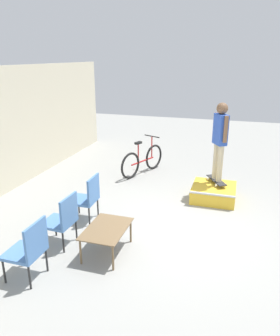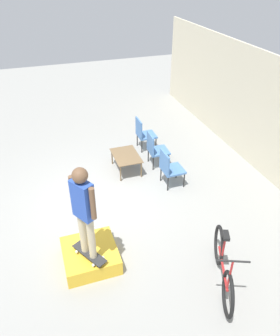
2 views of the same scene
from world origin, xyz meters
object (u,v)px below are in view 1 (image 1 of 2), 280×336
Objects in this scene: patio_chair_center at (63,218)px; patio_chair_left at (29,248)px; coffee_table at (107,231)px; patio_chair_right at (87,196)px; person_skater at (220,135)px; skateboard_on_ramp at (216,180)px; skate_ramp_box at (214,192)px; bicycle at (143,160)px.

patio_chair_left is at bearing 2.22° from patio_chair_center.
coffee_table is 1.01× the size of patio_chair_right.
patio_chair_right is (-2.01, 2.40, -0.97)m from person_skater.
skateboard_on_ramp is at bearing 104.65° from person_skater.
person_skater is 3.54m from coffee_table.
patio_chair_center is (-2.80, 2.37, 0.37)m from skate_ramp_box.
bicycle is (1.02, 2.14, -1.11)m from person_skater.
coffee_table is 0.57× the size of bicycle.
person_skater is at bearing 128.51° from patio_chair_right.
coffee_table is at bearing 140.26° from patio_chair_left.
bicycle is at bearing 35.05° from skateboard_on_ramp.
skateboard_on_ramp is 0.78× the size of patio_chair_right.
skateboard_on_ramp is at bearing -27.79° from coffee_table.
patio_chair_right is at bearing 100.43° from skateboard_on_ramp.
patio_chair_right is at bearing 40.09° from coffee_table.
coffee_table is 0.83m from patio_chair_center.
bicycle is (1.20, 2.11, 0.23)m from skate_ramp_box.
patio_chair_left is 1.00× the size of patio_chair_right.
bicycle reaches higher than patio_chair_left.
bicycle is (1.02, 2.14, -0.01)m from skateboard_on_ramp.
patio_chair_center reaches higher than skate_ramp_box.
bicycle is at bearing 173.69° from patio_chair_right.
person_skater is at bearing -74.48° from skateboard_on_ramp.
coffee_table is at bearing 121.86° from person_skater.
patio_chair_center is (-2.99, 2.40, 0.12)m from skateboard_on_ramp.
person_skater is at bearing -27.79° from coffee_table.
skate_ramp_box is 1.08× the size of patio_chair_center.
skate_ramp_box is 1.39× the size of skateboard_on_ramp.
person_skater is 3.95m from patio_chair_center.
person_skater is 3.27m from patio_chair_right.
person_skater is at bearing -93.13° from bicycle.
patio_chair_center reaches higher than coffee_table.
skate_ramp_box is 1.08× the size of patio_chair_left.
coffee_table is at bearing 122.73° from skateboard_on_ramp.
patio_chair_left is 1.00× the size of patio_chair_center.
patio_chair_center is at bearing 90.26° from coffee_table.
skateboard_on_ramp is at bearing -9.70° from skate_ramp_box.
person_skater is 1.89× the size of patio_chair_center.
patio_chair_left reaches higher than skateboard_on_ramp.
skateboard_on_ramp is at bearing 143.48° from patio_chair_center.
coffee_table is (-2.99, 1.57, 0.01)m from skateboard_on_ramp.
patio_chair_center is 4.02m from bicycle.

